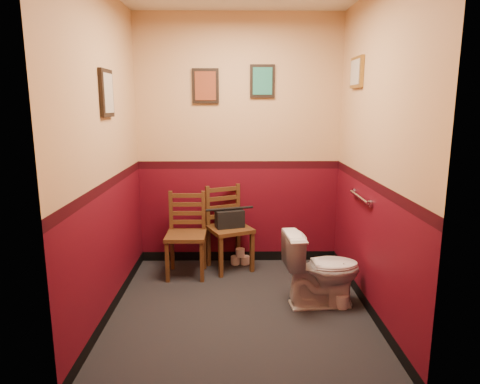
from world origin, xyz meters
name	(u,v)px	position (x,y,z in m)	size (l,w,h in m)	color
floor	(240,309)	(0.00, 0.00, 0.00)	(2.20, 2.40, 0.00)	black
wall_back	(239,143)	(0.00, 1.20, 1.35)	(2.20, 2.70, 0.00)	#4E0814
wall_front	(244,183)	(0.00, -1.20, 1.35)	(2.20, 2.70, 0.00)	#4E0814
wall_left	(105,156)	(-1.10, 0.00, 1.35)	(2.40, 2.70, 0.00)	#4E0814
wall_right	(375,156)	(1.10, 0.00, 1.35)	(2.40, 2.70, 0.00)	#4E0814
grab_bar	(360,197)	(1.07, 0.25, 0.95)	(0.05, 0.56, 0.06)	silver
framed_print_back_a	(205,86)	(-0.35, 1.18, 1.95)	(0.28, 0.04, 0.36)	black
framed_print_back_b	(262,81)	(0.25, 1.18, 2.00)	(0.26, 0.04, 0.34)	black
framed_print_left	(107,93)	(-1.08, 0.10, 1.85)	(0.04, 0.30, 0.38)	black
framed_print_right	(357,72)	(1.08, 0.60, 2.05)	(0.04, 0.34, 0.28)	olive
toilet	(322,269)	(0.72, 0.09, 0.33)	(0.38, 0.68, 0.67)	white
toilet_brush	(342,300)	(0.90, 0.03, 0.07)	(0.12, 0.12, 0.41)	silver
chair_left	(186,234)	(-0.55, 0.82, 0.43)	(0.40, 0.40, 0.87)	#503118
chair_right	(228,228)	(-0.12, 0.99, 0.45)	(0.55, 0.55, 0.90)	#503118
handbag	(230,219)	(-0.10, 0.95, 0.56)	(0.33, 0.23, 0.22)	black
tp_stack	(240,258)	(0.01, 1.08, 0.08)	(0.21, 0.11, 0.18)	silver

